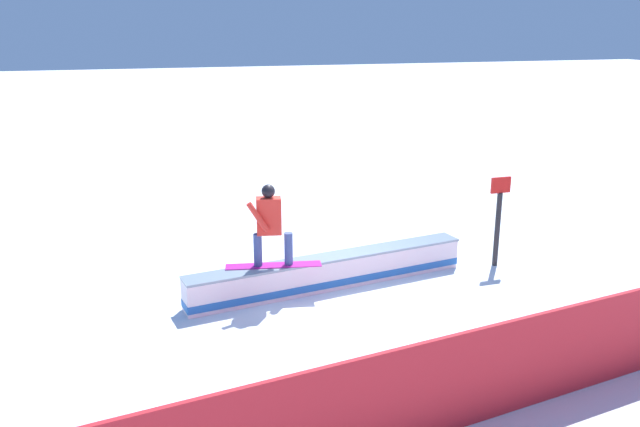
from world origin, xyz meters
TOP-DOWN VIEW (x-y plane):
  - ground_plane at (0.00, 0.00)m, footprint 120.00×120.00m
  - grind_box at (0.00, 0.00)m, footprint 5.20×1.23m
  - snowboarder at (1.09, 0.15)m, footprint 1.62×0.56m
  - safety_fence at (0.00, 4.41)m, footprint 9.22×1.45m
  - trail_marker at (-3.35, -0.08)m, footprint 0.40×0.10m

SIDE VIEW (x-z plane):
  - ground_plane at x=0.00m, z-range 0.00..0.00m
  - grind_box at x=0.00m, z-range -0.03..0.55m
  - safety_fence at x=0.00m, z-range 0.00..1.20m
  - trail_marker at x=-3.35m, z-range 0.07..1.80m
  - snowboarder at x=1.09m, z-range 0.62..2.02m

